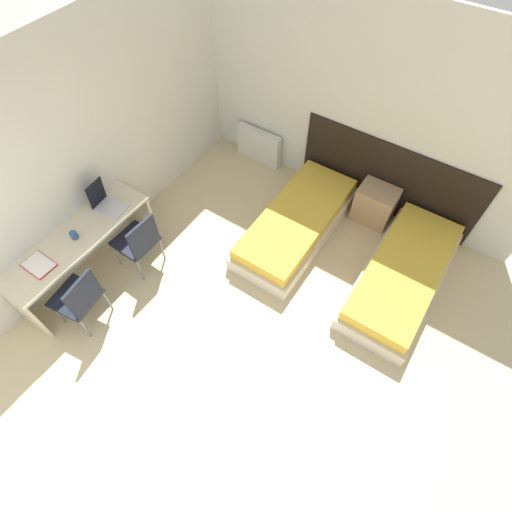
{
  "coord_description": "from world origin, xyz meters",
  "views": [
    {
      "loc": [
        1.45,
        0.27,
        4.28
      ],
      "look_at": [
        0.0,
        2.46,
        0.55
      ],
      "focal_mm": 28.0,
      "sensor_mm": 36.0,
      "label": 1
    }
  ],
  "objects_px": {
    "laptop": "(106,203)",
    "chair_near_notebook": "(78,297)",
    "nightstand": "(375,204)",
    "bed_near_window": "(297,224)",
    "chair_near_laptop": "(138,240)",
    "bed_near_door": "(402,276)"
  },
  "relations": [
    {
      "from": "nightstand",
      "to": "chair_near_laptop",
      "type": "height_order",
      "value": "chair_near_laptop"
    },
    {
      "from": "bed_near_window",
      "to": "nightstand",
      "type": "height_order",
      "value": "nightstand"
    },
    {
      "from": "bed_near_window",
      "to": "laptop",
      "type": "distance_m",
      "value": 2.39
    },
    {
      "from": "nightstand",
      "to": "laptop",
      "type": "relative_size",
      "value": 1.46
    },
    {
      "from": "nightstand",
      "to": "bed_near_door",
      "type": "bearing_deg",
      "value": -47.89
    },
    {
      "from": "chair_near_laptop",
      "to": "laptop",
      "type": "bearing_deg",
      "value": 175.09
    },
    {
      "from": "laptop",
      "to": "bed_near_door",
      "type": "bearing_deg",
      "value": 18.51
    },
    {
      "from": "bed_near_window",
      "to": "chair_near_notebook",
      "type": "xyz_separation_m",
      "value": [
        -1.34,
        -2.44,
        0.31
      ]
    },
    {
      "from": "nightstand",
      "to": "chair_near_notebook",
      "type": "bearing_deg",
      "value": -122.52
    },
    {
      "from": "bed_near_window",
      "to": "chair_near_notebook",
      "type": "height_order",
      "value": "chair_near_notebook"
    },
    {
      "from": "laptop",
      "to": "chair_near_notebook",
      "type": "bearing_deg",
      "value": -70.86
    },
    {
      "from": "bed_near_door",
      "to": "laptop",
      "type": "height_order",
      "value": "laptop"
    },
    {
      "from": "chair_near_laptop",
      "to": "laptop",
      "type": "xyz_separation_m",
      "value": [
        -0.45,
        0.05,
        0.33
      ]
    },
    {
      "from": "chair_near_notebook",
      "to": "laptop",
      "type": "relative_size",
      "value": 2.43
    },
    {
      "from": "nightstand",
      "to": "chair_near_notebook",
      "type": "xyz_separation_m",
      "value": [
        -2.08,
        -3.26,
        0.24
      ]
    },
    {
      "from": "laptop",
      "to": "bed_near_window",
      "type": "bearing_deg",
      "value": 33.68
    },
    {
      "from": "chair_near_notebook",
      "to": "nightstand",
      "type": "bearing_deg",
      "value": 50.13
    },
    {
      "from": "bed_near_window",
      "to": "chair_near_laptop",
      "type": "height_order",
      "value": "chair_near_laptop"
    },
    {
      "from": "nightstand",
      "to": "laptop",
      "type": "distance_m",
      "value": 3.45
    },
    {
      "from": "bed_near_window",
      "to": "chair_near_laptop",
      "type": "xyz_separation_m",
      "value": [
        -1.34,
        -1.51,
        0.31
      ]
    },
    {
      "from": "bed_near_door",
      "to": "chair_near_laptop",
      "type": "height_order",
      "value": "chair_near_laptop"
    },
    {
      "from": "bed_near_window",
      "to": "laptop",
      "type": "bearing_deg",
      "value": -140.79
    }
  ]
}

